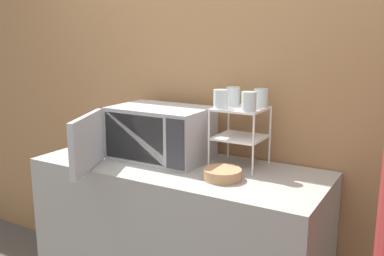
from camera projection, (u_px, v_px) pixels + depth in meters
wall_back at (210, 89)px, 2.55m from camera, size 8.00×0.06×2.60m
counter at (179, 243)px, 2.42m from camera, size 1.60×0.64×0.92m
microwave at (157, 133)px, 2.41m from camera, size 0.57×0.76×0.30m
dish_rack at (240, 124)px, 2.26m from camera, size 0.26×0.25×0.32m
glass_front_left at (221, 99)px, 2.21m from camera, size 0.07×0.07×0.10m
glass_back_right at (261, 98)px, 2.25m from camera, size 0.07×0.07×0.10m
glass_front_right at (249, 101)px, 2.13m from camera, size 0.07×0.07×0.10m
glass_back_left at (233, 96)px, 2.33m from camera, size 0.07×0.07×0.10m
bowl at (222, 174)px, 2.10m from camera, size 0.19×0.19×0.05m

